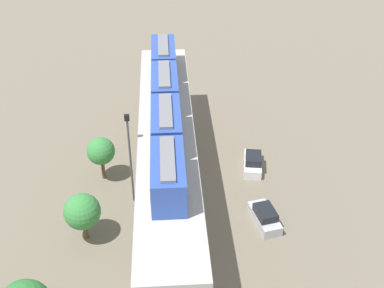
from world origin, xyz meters
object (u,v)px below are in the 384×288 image
(train, at_px, (165,106))
(parked_car_white, at_px, (253,163))
(parked_car_silver, at_px, (265,217))
(tree_near_viaduct, at_px, (101,151))
(signal_post, at_px, (130,156))
(tree_far_corner, at_px, (82,212))

(train, bearing_deg, parked_car_white, -171.49)
(parked_car_white, relative_size, parked_car_silver, 0.99)
(parked_car_white, height_order, tree_near_viaduct, tree_near_viaduct)
(parked_car_white, distance_m, signal_post, 14.02)
(train, bearing_deg, tree_far_corner, 46.23)
(train, height_order, tree_near_viaduct, train)
(parked_car_silver, distance_m, tree_near_viaduct, 17.39)
(parked_car_silver, relative_size, tree_far_corner, 0.95)
(tree_near_viaduct, xyz_separation_m, tree_far_corner, (0.90, 8.54, -0.27))
(tree_near_viaduct, height_order, tree_far_corner, tree_near_viaduct)
(signal_post, bearing_deg, train, -137.90)
(train, relative_size, tree_far_corner, 5.79)
(train, relative_size, parked_car_silver, 6.11)
(parked_car_white, xyz_separation_m, parked_car_silver, (0.27, 8.34, 0.00))
(train, height_order, parked_car_silver, train)
(train, xyz_separation_m, tree_far_corner, (7.51, 7.84, -5.68))
(train, height_order, signal_post, train)
(parked_car_white, bearing_deg, train, 17.69)
(tree_near_viaduct, xyz_separation_m, signal_post, (-3.20, 3.77, 2.07))
(signal_post, bearing_deg, tree_far_corner, 49.25)
(parked_car_white, relative_size, tree_far_corner, 0.93)
(parked_car_silver, height_order, signal_post, signal_post)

